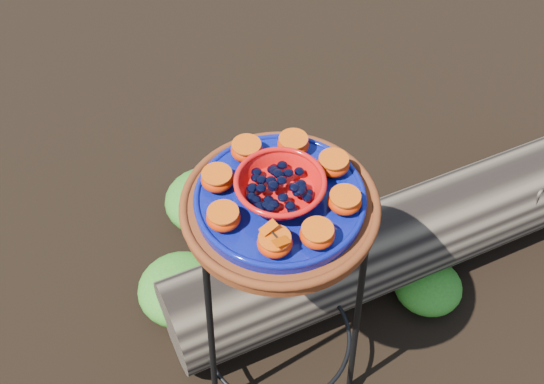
{
  "coord_description": "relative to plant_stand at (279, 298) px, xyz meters",
  "views": [
    {
      "loc": [
        -0.14,
        -0.9,
        1.86
      ],
      "look_at": [
        -0.02,
        0.0,
        0.77
      ],
      "focal_mm": 45.0,
      "sensor_mm": 36.0,
      "label": 1
    }
  ],
  "objects": [
    {
      "name": "orange_half_6",
      "position": [
        -0.13,
        0.05,
        0.43
      ],
      "size": [
        0.07,
        0.07,
        0.04
      ],
      "primitive_type": "ellipsoid",
      "color": "#BA2B00",
      "rests_on": "cobalt_plate"
    },
    {
      "name": "plant_stand",
      "position": [
        0.0,
        0.0,
        0.0
      ],
      "size": [
        0.44,
        0.44,
        0.7
      ],
      "primitive_type": null,
      "color": "black",
      "rests_on": "ground"
    },
    {
      "name": "butterfly",
      "position": [
        -0.03,
        -0.13,
        0.45
      ],
      "size": [
        0.09,
        0.08,
        0.01
      ],
      "primitive_type": null,
      "rotation": [
        0.0,
        0.0,
        0.48
      ],
      "color": "#C44000",
      "rests_on": "orange_half_0"
    },
    {
      "name": "ground",
      "position": [
        0.0,
        0.0,
        -0.35
      ],
      "size": [
        60.0,
        60.0,
        0.0
      ],
      "primitive_type": "plane",
      "color": "black"
    },
    {
      "name": "orange_half_4",
      "position": [
        0.05,
        0.13,
        0.43
      ],
      "size": [
        0.07,
        0.07,
        0.04
      ],
      "primitive_type": "ellipsoid",
      "color": "#BA2B00",
      "rests_on": "cobalt_plate"
    },
    {
      "name": "orange_half_2",
      "position": [
        0.13,
        -0.05,
        0.43
      ],
      "size": [
        0.07,
        0.07,
        0.04
      ],
      "primitive_type": "ellipsoid",
      "color": "#BA2B00",
      "rests_on": "cobalt_plate"
    },
    {
      "name": "orange_half_1",
      "position": [
        0.06,
        -0.12,
        0.43
      ],
      "size": [
        0.07,
        0.07,
        0.04
      ],
      "primitive_type": "ellipsoid",
      "color": "#BA2B00",
      "rests_on": "cobalt_plate"
    },
    {
      "name": "orange_half_3",
      "position": [
        0.12,
        0.06,
        0.43
      ],
      "size": [
        0.07,
        0.07,
        0.04
      ],
      "primitive_type": "ellipsoid",
      "color": "#BA2B00",
      "rests_on": "cobalt_plate"
    },
    {
      "name": "driftwood_log",
      "position": [
        0.42,
        0.28,
        -0.21
      ],
      "size": [
        1.55,
        0.81,
        0.28
      ],
      "primitive_type": null,
      "rotation": [
        0.0,
        0.0,
        0.29
      ],
      "color": "black",
      "rests_on": "ground"
    },
    {
      "name": "terracotta_saucer",
      "position": [
        0.0,
        0.0,
        0.37
      ],
      "size": [
        0.42,
        0.42,
        0.03
      ],
      "primitive_type": "cylinder",
      "color": "brown",
      "rests_on": "plant_stand"
    },
    {
      "name": "orange_half_7",
      "position": [
        -0.12,
        -0.06,
        0.43
      ],
      "size": [
        0.07,
        0.07,
        0.04
      ],
      "primitive_type": "ellipsoid",
      "color": "#BA2B00",
      "rests_on": "cobalt_plate"
    },
    {
      "name": "cobalt_plate",
      "position": [
        0.0,
        0.0,
        0.4
      ],
      "size": [
        0.36,
        0.36,
        0.02
      ],
      "primitive_type": "cylinder",
      "color": "#00085E",
      "rests_on": "terracotta_saucer"
    },
    {
      "name": "foliage_back",
      "position": [
        -0.16,
        0.58,
        -0.28
      ],
      "size": [
        0.28,
        0.28,
        0.14
      ],
      "primitive_type": "ellipsoid",
      "color": "#28691C",
      "rests_on": "ground"
    },
    {
      "name": "foliage_right",
      "position": [
        0.49,
        0.16,
        -0.3
      ],
      "size": [
        0.21,
        0.21,
        0.11
      ],
      "primitive_type": "ellipsoid",
      "color": "#28691C",
      "rests_on": "ground"
    },
    {
      "name": "orange_half_0",
      "position": [
        -0.03,
        -0.13,
        0.43
      ],
      "size": [
        0.07,
        0.07,
        0.04
      ],
      "primitive_type": "ellipsoid",
      "color": "#BA2B00",
      "rests_on": "cobalt_plate"
    },
    {
      "name": "glass_gems",
      "position": [
        0.0,
        0.0,
        0.47
      ],
      "size": [
        0.14,
        0.14,
        0.02
      ],
      "primitive_type": null,
      "color": "black",
      "rests_on": "red_bowl"
    },
    {
      "name": "red_bowl",
      "position": [
        0.0,
        0.0,
        0.43
      ],
      "size": [
        0.18,
        0.18,
        0.05
      ],
      "primitive_type": null,
      "color": "red",
      "rests_on": "cobalt_plate"
    },
    {
      "name": "orange_half_5",
      "position": [
        -0.06,
        0.12,
        0.43
      ],
      "size": [
        0.07,
        0.07,
        0.04
      ],
      "primitive_type": "ellipsoid",
      "color": "#BA2B00",
      "rests_on": "cobalt_plate"
    },
    {
      "name": "foliage_left",
      "position": [
        -0.27,
        0.25,
        -0.28
      ],
      "size": [
        0.27,
        0.27,
        0.13
      ],
      "primitive_type": "ellipsoid",
      "color": "#28691C",
      "rests_on": "ground"
    }
  ]
}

